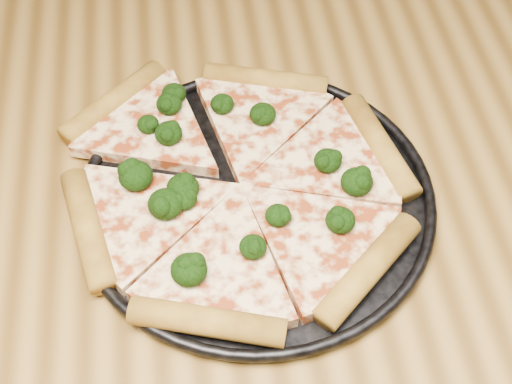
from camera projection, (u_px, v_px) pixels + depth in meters
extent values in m
cube|color=olive|center=(211.00, 275.00, 0.66)|extent=(1.20, 0.90, 0.04)
cylinder|color=black|center=(256.00, 201.00, 0.68)|extent=(0.32, 0.32, 0.01)
torus|color=black|center=(256.00, 196.00, 0.68)|extent=(0.33, 0.33, 0.01)
cylinder|color=#B6892D|center=(380.00, 146.00, 0.71)|extent=(0.05, 0.13, 0.03)
cylinder|color=#B6892D|center=(266.00, 80.00, 0.76)|extent=(0.13, 0.06, 0.03)
cylinder|color=#B6892D|center=(114.00, 102.00, 0.74)|extent=(0.11, 0.11, 0.03)
cylinder|color=#B6892D|center=(88.00, 229.00, 0.65)|extent=(0.05, 0.13, 0.03)
cylinder|color=#B6892D|center=(207.00, 322.00, 0.59)|extent=(0.13, 0.06, 0.03)
cylinder|color=#B6892D|center=(368.00, 270.00, 0.62)|extent=(0.11, 0.11, 0.03)
ellipsoid|color=black|center=(189.00, 270.00, 0.61)|extent=(0.03, 0.03, 0.02)
ellipsoid|color=black|center=(278.00, 215.00, 0.64)|extent=(0.02, 0.02, 0.02)
ellipsoid|color=black|center=(168.00, 133.00, 0.70)|extent=(0.03, 0.03, 0.02)
ellipsoid|color=black|center=(328.00, 161.00, 0.68)|extent=(0.03, 0.03, 0.02)
ellipsoid|color=black|center=(136.00, 176.00, 0.67)|extent=(0.03, 0.03, 0.02)
ellipsoid|color=black|center=(222.00, 104.00, 0.73)|extent=(0.02, 0.02, 0.02)
ellipsoid|color=black|center=(183.00, 188.00, 0.66)|extent=(0.03, 0.03, 0.02)
ellipsoid|color=black|center=(263.00, 114.00, 0.72)|extent=(0.03, 0.03, 0.02)
ellipsoid|color=black|center=(169.00, 104.00, 0.73)|extent=(0.03, 0.03, 0.02)
ellipsoid|color=black|center=(174.00, 94.00, 0.74)|extent=(0.03, 0.03, 0.02)
ellipsoid|color=black|center=(165.00, 204.00, 0.65)|extent=(0.03, 0.03, 0.02)
ellipsoid|color=black|center=(184.00, 198.00, 0.66)|extent=(0.02, 0.02, 0.02)
ellipsoid|color=black|center=(148.00, 124.00, 0.71)|extent=(0.02, 0.02, 0.02)
ellipsoid|color=black|center=(253.00, 247.00, 0.62)|extent=(0.02, 0.02, 0.02)
ellipsoid|color=black|center=(340.00, 220.00, 0.64)|extent=(0.03, 0.03, 0.02)
ellipsoid|color=black|center=(357.00, 182.00, 0.66)|extent=(0.03, 0.03, 0.02)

